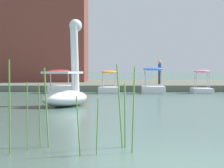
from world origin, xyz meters
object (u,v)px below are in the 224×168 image
object	(u,v)px
pedal_boat_orange	(109,87)
pedal_boat_red	(59,86)
swan_boat	(67,89)
pedal_boat_pink	(202,87)
person_on_path	(160,71)
pedal_boat_blue	(153,86)

from	to	relation	value
pedal_boat_orange	pedal_boat_red	distance (m)	3.06
swan_boat	pedal_boat_pink	xyz separation A→B (m)	(7.13, 10.10, -0.27)
swan_boat	person_on_path	world-z (taller)	swan_boat
swan_boat	person_on_path	distance (m)	15.98
swan_boat	pedal_boat_orange	world-z (taller)	swan_boat
pedal_boat_blue	person_on_path	xyz separation A→B (m)	(0.87, 4.99, 0.85)
pedal_boat_red	person_on_path	xyz separation A→B (m)	(6.59, 4.65, 0.87)
swan_boat	pedal_boat_red	distance (m)	10.60
pedal_boat_red	pedal_boat_orange	bearing A→B (deg)	-4.00
pedal_boat_blue	pedal_boat_pink	bearing A→B (deg)	-0.88
pedal_boat_pink	pedal_boat_orange	world-z (taller)	pedal_boat_pink
swan_boat	pedal_boat_blue	bearing A→B (deg)	67.52
pedal_boat_pink	pedal_boat_blue	distance (m)	2.94
swan_boat	pedal_boat_blue	distance (m)	10.98
pedal_boat_pink	pedal_boat_orange	bearing A→B (deg)	178.22
pedal_boat_pink	swan_boat	bearing A→B (deg)	-125.23
pedal_boat_blue	pedal_boat_red	xyz separation A→B (m)	(-5.72, 0.34, -0.02)
pedal_boat_blue	person_on_path	size ratio (longest dim) A/B	1.35
pedal_boat_orange	pedal_boat_red	size ratio (longest dim) A/B	0.85
pedal_boat_blue	pedal_boat_red	bearing A→B (deg)	176.57
pedal_boat_blue	person_on_path	world-z (taller)	person_on_path
pedal_boat_blue	swan_boat	bearing A→B (deg)	-112.48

